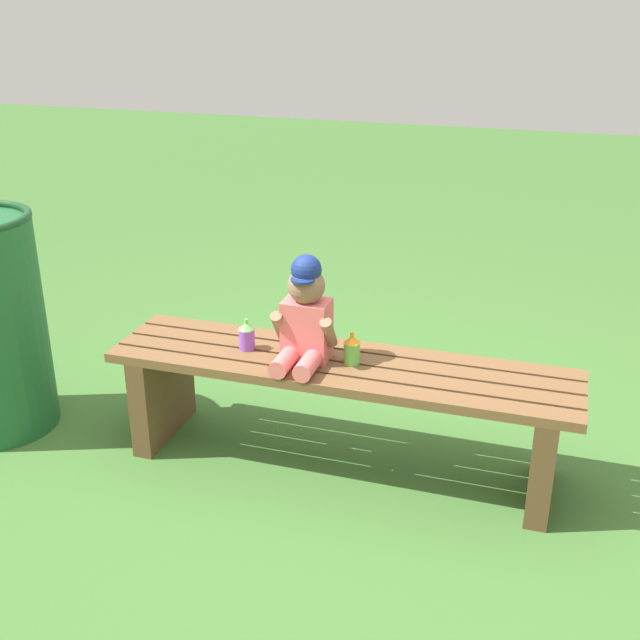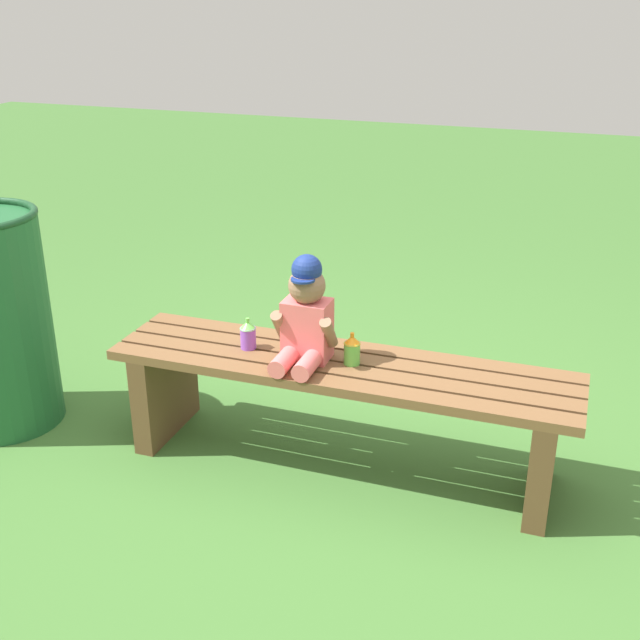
% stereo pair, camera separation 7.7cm
% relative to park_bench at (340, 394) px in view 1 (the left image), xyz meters
% --- Properties ---
extents(ground_plane, '(16.00, 16.00, 0.00)m').
position_rel_park_bench_xyz_m(ground_plane, '(0.00, 0.00, -0.30)').
color(ground_plane, '#3D6B2D').
extents(park_bench, '(1.75, 0.41, 0.44)m').
position_rel_park_bench_xyz_m(park_bench, '(0.00, 0.00, 0.00)').
color(park_bench, brown).
rests_on(park_bench, ground_plane).
extents(child_figure, '(0.23, 0.27, 0.40)m').
position_rel_park_bench_xyz_m(child_figure, '(-0.13, -0.02, 0.31)').
color(child_figure, '#E56666').
rests_on(child_figure, park_bench).
extents(sippy_cup_left, '(0.06, 0.06, 0.12)m').
position_rel_park_bench_xyz_m(sippy_cup_left, '(-0.37, 0.00, 0.19)').
color(sippy_cup_left, '#8C4CCC').
rests_on(sippy_cup_left, park_bench).
extents(sippy_cup_right, '(0.06, 0.06, 0.12)m').
position_rel_park_bench_xyz_m(sippy_cup_right, '(0.04, 0.00, 0.19)').
color(sippy_cup_right, '#66CC4C').
rests_on(sippy_cup_right, park_bench).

